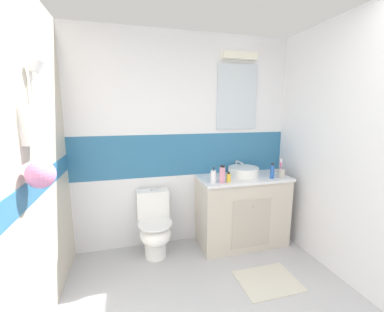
{
  "coord_description": "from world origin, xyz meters",
  "views": [
    {
      "loc": [
        -0.66,
        -0.4,
        1.62
      ],
      "look_at": [
        -0.02,
        1.99,
        1.16
      ],
      "focal_mm": 22.71,
      "sensor_mm": 36.0,
      "label": 1
    }
  ],
  "objects_px": {
    "sink_basin": "(243,171)",
    "perfume_flask_small": "(229,177)",
    "mouthwash_bottle": "(222,174)",
    "soap_dispenser": "(213,176)",
    "deodorant_spray_can": "(272,171)",
    "toilet": "(155,226)",
    "toothbrush_cup": "(281,173)"
  },
  "relations": [
    {
      "from": "sink_basin",
      "to": "perfume_flask_small",
      "type": "bearing_deg",
      "value": -143.94
    },
    {
      "from": "mouthwash_bottle",
      "to": "perfume_flask_small",
      "type": "bearing_deg",
      "value": 6.44
    },
    {
      "from": "soap_dispenser",
      "to": "deodorant_spray_can",
      "type": "relative_size",
      "value": 0.98
    },
    {
      "from": "deodorant_spray_can",
      "to": "perfume_flask_small",
      "type": "relative_size",
      "value": 1.6
    },
    {
      "from": "toilet",
      "to": "perfume_flask_small",
      "type": "distance_m",
      "value": 0.99
    },
    {
      "from": "mouthwash_bottle",
      "to": "perfume_flask_small",
      "type": "height_order",
      "value": "mouthwash_bottle"
    },
    {
      "from": "soap_dispenser",
      "to": "toothbrush_cup",
      "type": "bearing_deg",
      "value": -0.99
    },
    {
      "from": "sink_basin",
      "to": "toilet",
      "type": "xyz_separation_m",
      "value": [
        -1.08,
        -0.04,
        -0.56
      ]
    },
    {
      "from": "toilet",
      "to": "mouthwash_bottle",
      "type": "height_order",
      "value": "mouthwash_bottle"
    },
    {
      "from": "deodorant_spray_can",
      "to": "soap_dispenser",
      "type": "bearing_deg",
      "value": 178.65
    },
    {
      "from": "deodorant_spray_can",
      "to": "perfume_flask_small",
      "type": "distance_m",
      "value": 0.55
    },
    {
      "from": "toilet",
      "to": "toothbrush_cup",
      "type": "xyz_separation_m",
      "value": [
        1.48,
        -0.16,
        0.56
      ]
    },
    {
      "from": "toothbrush_cup",
      "to": "mouthwash_bottle",
      "type": "relative_size",
      "value": 1.16
    },
    {
      "from": "toothbrush_cup",
      "to": "perfume_flask_small",
      "type": "relative_size",
      "value": 2.01
    },
    {
      "from": "toothbrush_cup",
      "to": "perfume_flask_small",
      "type": "height_order",
      "value": "toothbrush_cup"
    },
    {
      "from": "sink_basin",
      "to": "soap_dispenser",
      "type": "relative_size",
      "value": 2.34
    },
    {
      "from": "sink_basin",
      "to": "perfume_flask_small",
      "type": "distance_m",
      "value": 0.34
    },
    {
      "from": "mouthwash_bottle",
      "to": "perfume_flask_small",
      "type": "distance_m",
      "value": 0.09
    },
    {
      "from": "soap_dispenser",
      "to": "mouthwash_bottle",
      "type": "relative_size",
      "value": 0.9
    },
    {
      "from": "perfume_flask_small",
      "to": "toilet",
      "type": "bearing_deg",
      "value": 168.63
    },
    {
      "from": "toothbrush_cup",
      "to": "deodorant_spray_can",
      "type": "height_order",
      "value": "toothbrush_cup"
    },
    {
      "from": "deodorant_spray_can",
      "to": "sink_basin",
      "type": "bearing_deg",
      "value": 143.5
    },
    {
      "from": "toothbrush_cup",
      "to": "soap_dispenser",
      "type": "bearing_deg",
      "value": 179.01
    },
    {
      "from": "mouthwash_bottle",
      "to": "perfume_flask_small",
      "type": "xyz_separation_m",
      "value": [
        0.08,
        0.01,
        -0.04
      ]
    },
    {
      "from": "soap_dispenser",
      "to": "perfume_flask_small",
      "type": "bearing_deg",
      "value": -7.01
    },
    {
      "from": "sink_basin",
      "to": "soap_dispenser",
      "type": "distance_m",
      "value": 0.48
    },
    {
      "from": "toilet",
      "to": "soap_dispenser",
      "type": "xyz_separation_m",
      "value": [
        0.64,
        -0.14,
        0.57
      ]
    },
    {
      "from": "toilet",
      "to": "toothbrush_cup",
      "type": "bearing_deg",
      "value": -6.03
    },
    {
      "from": "soap_dispenser",
      "to": "perfume_flask_small",
      "type": "relative_size",
      "value": 1.56
    },
    {
      "from": "sink_basin",
      "to": "toilet",
      "type": "bearing_deg",
      "value": -177.9
    },
    {
      "from": "mouthwash_bottle",
      "to": "deodorant_spray_can",
      "type": "relative_size",
      "value": 1.08
    },
    {
      "from": "sink_basin",
      "to": "deodorant_spray_can",
      "type": "distance_m",
      "value": 0.33
    }
  ]
}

